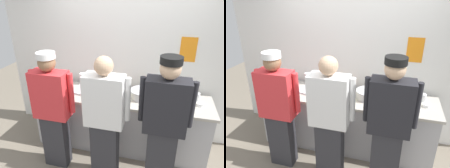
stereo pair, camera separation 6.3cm
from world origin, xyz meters
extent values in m
plane|color=slate|center=(0.00, 0.00, 0.00)|extent=(9.00, 9.00, 0.00)
cube|color=white|center=(0.00, 0.83, 1.48)|extent=(4.16, 0.10, 2.97)
cube|color=orange|center=(0.90, 0.77, 1.56)|extent=(0.23, 0.01, 0.36)
cube|color=#B2B2B7|center=(0.00, 0.36, 0.42)|extent=(2.60, 0.62, 0.85)
cube|color=#B7B2A8|center=(0.00, 0.36, 0.87)|extent=(2.65, 0.68, 0.04)
cube|color=#2D2D33|center=(-0.79, -0.27, 0.40)|extent=(0.33, 0.20, 0.80)
cube|color=red|center=(-0.79, -0.27, 1.12)|extent=(0.47, 0.24, 0.64)
cylinder|color=red|center=(-1.06, -0.23, 1.15)|extent=(0.07, 0.07, 0.54)
cylinder|color=red|center=(-0.52, -0.23, 1.15)|extent=(0.07, 0.07, 0.54)
sphere|color=#8C6647|center=(-0.79, -0.27, 1.55)|extent=(0.22, 0.22, 0.22)
cylinder|color=white|center=(-0.79, -0.27, 1.65)|extent=(0.23, 0.23, 0.08)
cube|color=#2D2D33|center=(-0.06, -0.30, 0.41)|extent=(0.34, 0.20, 0.82)
cube|color=white|center=(-0.06, -0.30, 1.15)|extent=(0.48, 0.24, 0.65)
cylinder|color=white|center=(-0.34, -0.26, 1.18)|extent=(0.07, 0.07, 0.55)
cylinder|color=white|center=(0.21, -0.26, 1.18)|extent=(0.07, 0.07, 0.55)
sphere|color=tan|center=(-0.06, -0.30, 1.59)|extent=(0.22, 0.22, 0.22)
cube|color=#2D2D33|center=(0.65, -0.27, 0.42)|extent=(0.35, 0.20, 0.83)
cube|color=#232328|center=(0.65, -0.27, 1.16)|extent=(0.49, 0.24, 0.66)
cylinder|color=#232328|center=(0.38, -0.23, 1.19)|extent=(0.07, 0.07, 0.56)
cylinder|color=#232328|center=(0.93, -0.23, 1.19)|extent=(0.07, 0.07, 0.56)
sphere|color=tan|center=(0.65, -0.27, 1.61)|extent=(0.23, 0.23, 0.23)
cylinder|color=black|center=(0.65, -0.27, 1.71)|extent=(0.24, 0.24, 0.08)
cylinder|color=white|center=(-0.04, 0.38, 0.89)|extent=(0.22, 0.22, 0.01)
cylinder|color=white|center=(-0.04, 0.38, 0.91)|extent=(0.22, 0.22, 0.01)
cylinder|color=white|center=(-0.04, 0.38, 0.92)|extent=(0.22, 0.22, 0.01)
cylinder|color=white|center=(-0.04, 0.38, 0.93)|extent=(0.22, 0.22, 0.01)
cylinder|color=white|center=(0.92, 0.32, 0.89)|extent=(0.21, 0.21, 0.01)
cylinder|color=white|center=(0.92, 0.32, 0.91)|extent=(0.21, 0.21, 0.01)
cylinder|color=white|center=(0.92, 0.32, 0.92)|extent=(0.21, 0.21, 0.01)
cylinder|color=white|center=(0.92, 0.32, 0.93)|extent=(0.21, 0.21, 0.01)
cylinder|color=white|center=(0.92, 0.32, 0.94)|extent=(0.21, 0.21, 0.01)
cylinder|color=white|center=(0.92, 0.32, 0.95)|extent=(0.21, 0.21, 0.01)
cylinder|color=white|center=(0.92, 0.32, 0.97)|extent=(0.21, 0.21, 0.01)
cylinder|color=#B7BABF|center=(0.31, 0.39, 0.95)|extent=(0.35, 0.35, 0.13)
cube|color=#B7BABF|center=(-0.54, 0.37, 0.90)|extent=(0.51, 0.39, 0.02)
cylinder|color=#E5E066|center=(0.57, 0.34, 0.96)|extent=(0.06, 0.06, 0.15)
cone|color=#E5E066|center=(0.57, 0.34, 1.05)|extent=(0.05, 0.05, 0.04)
cylinder|color=orange|center=(-0.20, 0.40, 0.96)|extent=(0.06, 0.06, 0.15)
cone|color=orange|center=(-0.20, 0.40, 1.05)|extent=(0.05, 0.05, 0.04)
cylinder|color=#E5E066|center=(0.06, 0.21, 0.97)|extent=(0.06, 0.06, 0.17)
cone|color=#E5E066|center=(0.06, 0.21, 1.08)|extent=(0.05, 0.05, 0.04)
cylinder|color=white|center=(0.64, 0.16, 0.91)|extent=(0.11, 0.11, 0.04)
cylinder|color=gold|center=(0.64, 0.16, 0.92)|extent=(0.09, 0.09, 0.01)
cylinder|color=white|center=(1.12, 0.35, 0.91)|extent=(0.08, 0.08, 0.04)
cylinder|color=red|center=(1.12, 0.35, 0.92)|extent=(0.07, 0.07, 0.01)
cylinder|color=white|center=(-0.89, 0.20, 0.91)|extent=(0.08, 0.08, 0.04)
cylinder|color=red|center=(-0.89, 0.20, 0.92)|extent=(0.07, 0.07, 0.01)
cylinder|color=white|center=(1.09, 0.52, 0.94)|extent=(0.09, 0.09, 0.10)
cube|color=#B7BABF|center=(-1.00, 0.44, 0.89)|extent=(0.19, 0.03, 0.01)
cube|color=black|center=(-1.14, 0.44, 0.90)|extent=(0.09, 0.03, 0.02)
camera|label=1|loc=(0.58, -2.44, 2.37)|focal=34.24mm
camera|label=2|loc=(0.64, -2.43, 2.37)|focal=34.24mm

